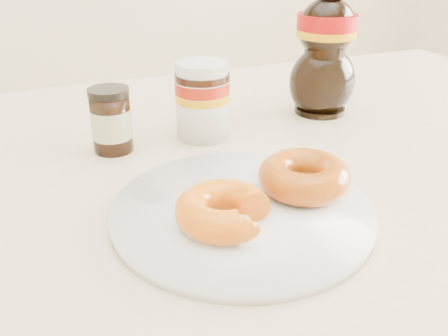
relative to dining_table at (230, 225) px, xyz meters
name	(u,v)px	position (x,y,z in m)	size (l,w,h in m)	color
dining_table	(230,225)	(0.00, 0.00, 0.00)	(1.40, 0.90, 0.75)	beige
plate	(242,211)	(-0.03, -0.11, 0.09)	(0.27, 0.27, 0.01)	white
donut_bitten	(223,210)	(-0.06, -0.14, 0.11)	(0.09, 0.09, 0.03)	#DB5B0C
donut_whole	(304,176)	(0.04, -0.10, 0.11)	(0.10, 0.10, 0.04)	#A7500A
nutella_jar	(202,98)	(0.01, 0.12, 0.14)	(0.08, 0.08, 0.11)	white
syrup_bottle	(325,47)	(0.22, 0.14, 0.19)	(0.11, 0.09, 0.21)	black
dark_jar	(111,121)	(-0.13, 0.11, 0.13)	(0.05, 0.05, 0.09)	black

